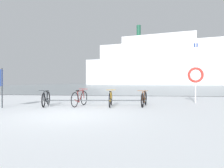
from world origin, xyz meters
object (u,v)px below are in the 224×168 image
(bicycle_0, at_px, (46,99))
(ferry_ship, at_px, (161,64))
(bicycle_3, at_px, (144,99))
(bicycle_1, at_px, (80,98))
(rescue_post, at_px, (196,74))
(bicycle_2, at_px, (110,99))

(bicycle_0, height_order, ferry_ship, ferry_ship)
(bicycle_3, bearing_deg, bicycle_0, -174.16)
(bicycle_1, bearing_deg, bicycle_3, 5.94)
(rescue_post, xyz_separation_m, ferry_ship, (5.66, 64.78, 6.01))
(bicycle_0, xyz_separation_m, ferry_ship, (13.16, 67.05, 7.26))
(bicycle_2, height_order, bicycle_3, bicycle_2)
(bicycle_0, xyz_separation_m, rescue_post, (7.50, 2.27, 1.25))
(bicycle_1, xyz_separation_m, bicycle_2, (1.48, 0.03, -0.02))
(ferry_ship, bearing_deg, bicycle_3, -97.28)
(rescue_post, bearing_deg, bicycle_2, -154.71)
(bicycle_1, xyz_separation_m, bicycle_3, (3.04, 0.32, -0.02))
(bicycle_3, height_order, ferry_ship, ferry_ship)
(bicycle_0, distance_m, rescue_post, 7.94)
(rescue_post, distance_m, ferry_ship, 65.30)
(bicycle_1, relative_size, rescue_post, 0.48)
(bicycle_0, height_order, bicycle_2, bicycle_2)
(bicycle_2, xyz_separation_m, bicycle_3, (1.57, 0.29, -0.01))
(bicycle_1, distance_m, bicycle_2, 1.48)
(bicycle_1, bearing_deg, bicycle_2, 1.17)
(bicycle_2, height_order, ferry_ship, ferry_ship)
(bicycle_2, height_order, rescue_post, rescue_post)
(bicycle_0, relative_size, bicycle_1, 1.02)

